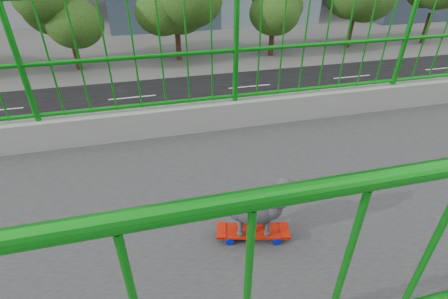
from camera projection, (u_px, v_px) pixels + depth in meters
The scene contains 5 objects.
road at pixel (133, 145), 16.68m from camera, with size 18.00×90.00×0.02m, color black.
street_trees at pixel (136, 2), 25.00m from camera, with size 5.30×60.40×7.26m.
skateboard at pixel (253, 232), 2.35m from camera, with size 0.26×0.53×0.07m.
poodle at pixel (258, 206), 2.22m from camera, with size 0.28×0.49×0.42m.
car_2 at pixel (199, 131), 16.47m from camera, with size 2.29×4.97×1.38m, color red.
Camera 1 is at (1.84, 1.09, 8.81)m, focal length 26.60 mm.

